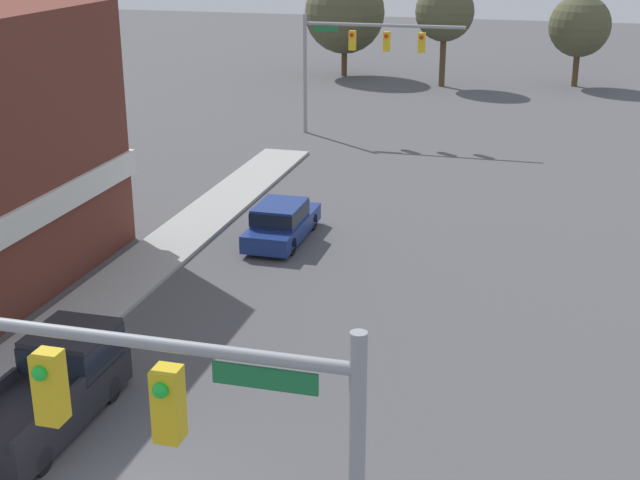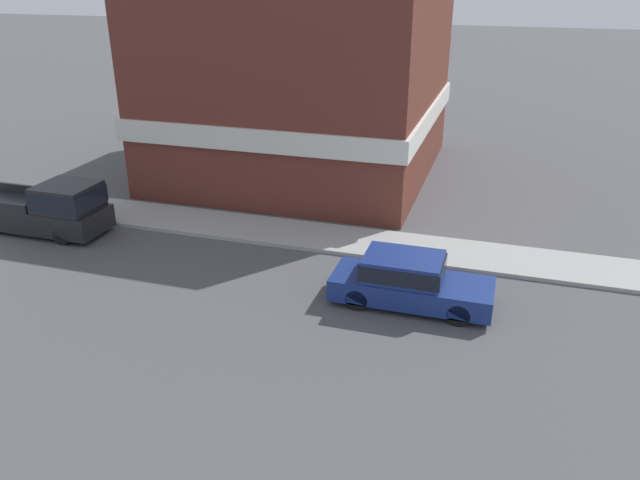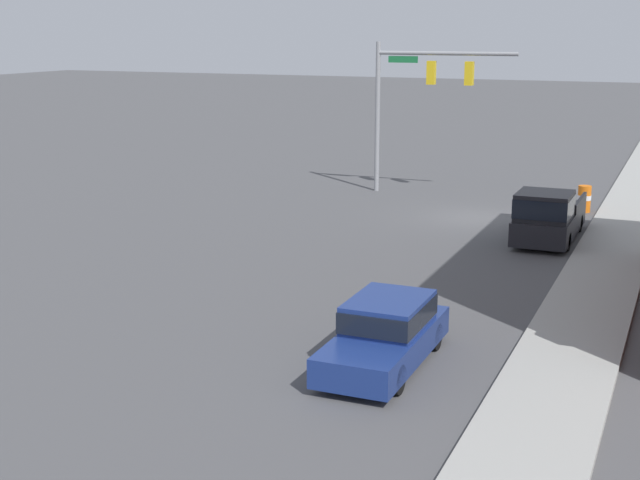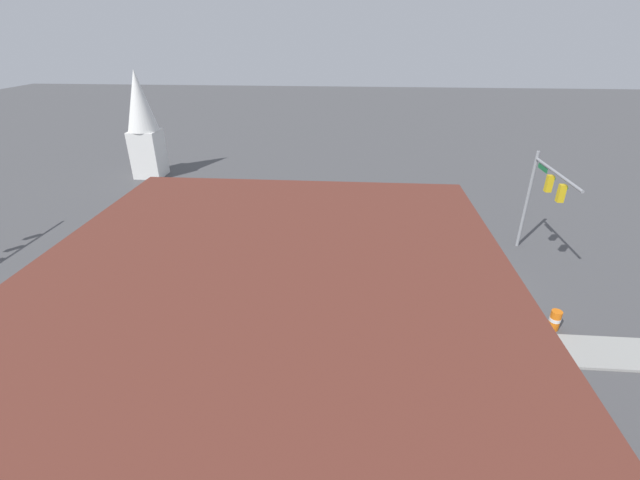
# 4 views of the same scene
# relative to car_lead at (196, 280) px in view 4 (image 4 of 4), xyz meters

# --- Properties ---
(ground_plane) EXTENTS (200.00, 200.00, 0.00)m
(ground_plane) POSITION_rel_car_lead_xyz_m (1.86, -16.80, -0.80)
(ground_plane) COLOR #4C4C4F
(sidewalk_curb) EXTENTS (2.40, 60.00, 0.14)m
(sidewalk_curb) POSITION_rel_car_lead_xyz_m (-3.84, -16.80, -0.73)
(sidewalk_curb) COLOR #9E9E99
(sidewalk_curb) RESTS_ON ground
(near_signal_assembly) EXTENTS (6.56, 0.49, 6.97)m
(near_signal_assembly) POSITION_rel_car_lead_xyz_m (5.74, -21.21, 4.20)
(near_signal_assembly) COLOR gray
(near_signal_assembly) RESTS_ON ground
(car_lead) EXTENTS (1.80, 4.71, 1.53)m
(car_lead) POSITION_rel_car_lead_xyz_m (0.00, 0.00, 0.00)
(car_lead) COLOR black
(car_lead) RESTS_ON ground
(pickup_truck_parked) EXTENTS (1.95, 5.29, 1.98)m
(pickup_truck_parked) POSITION_rel_car_lead_xyz_m (-1.46, -13.73, 0.17)
(pickup_truck_parked) COLOR black
(pickup_truck_parked) RESTS_ON ground
(construction_barrel) EXTENTS (0.56, 0.56, 1.12)m
(construction_barrel) POSITION_rel_car_lead_xyz_m (-2.04, -19.85, -0.22)
(construction_barrel) COLOR orange
(construction_barrel) RESTS_ON ground
(corner_brick_building) EXTENTS (13.01, 12.15, 8.99)m
(corner_brick_building) POSITION_rel_car_lead_xyz_m (-11.89, -7.13, 3.56)
(corner_brick_building) COLOR brown
(corner_brick_building) RESTS_ON ground
(church_steeple) EXTENTS (3.08, 3.08, 10.70)m
(church_steeple) POSITION_rel_car_lead_xyz_m (21.58, 12.35, 4.80)
(church_steeple) COLOR white
(church_steeple) RESTS_ON ground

